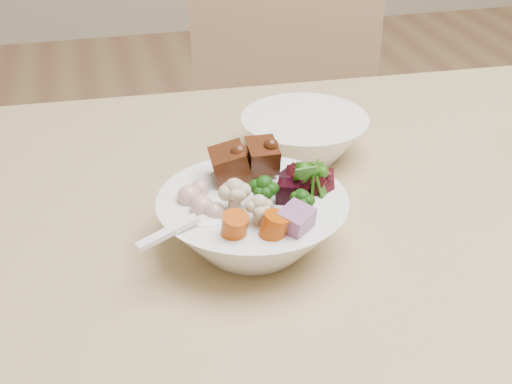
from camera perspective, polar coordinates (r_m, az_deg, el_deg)
chair_far at (r=1.42m, az=2.38°, el=0.64°), size 0.44×0.44×0.80m
food_bowl at (r=0.72m, az=-0.19°, el=-2.14°), size 0.19×0.19×0.10m
soup_spoon at (r=0.67m, az=-4.72°, el=-2.64°), size 0.09×0.05×0.02m
side_bowl at (r=0.90m, az=3.89°, el=4.44°), size 0.16×0.16×0.05m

